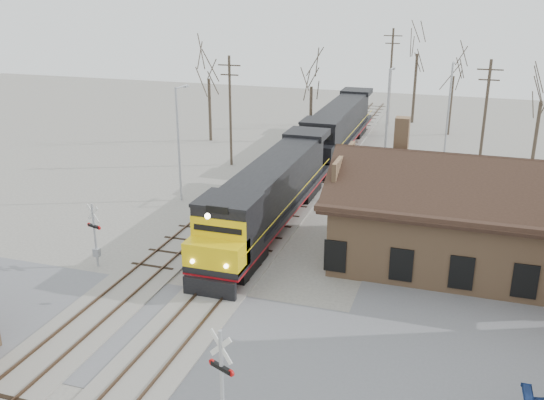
# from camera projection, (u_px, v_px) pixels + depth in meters

# --- Properties ---
(ground) EXTENTS (140.00, 140.00, 0.00)m
(ground) POSITION_uv_depth(u_px,v_px,m) (177.00, 337.00, 27.32)
(ground) COLOR #A19C91
(ground) RESTS_ON ground
(road) EXTENTS (60.00, 9.00, 0.03)m
(road) POSITION_uv_depth(u_px,v_px,m) (177.00, 337.00, 27.31)
(road) COLOR slate
(road) RESTS_ON ground
(track_main) EXTENTS (3.40, 90.00, 0.24)m
(track_main) POSITION_uv_depth(u_px,v_px,m) (277.00, 220.00, 40.75)
(track_main) COLOR #A19C91
(track_main) RESTS_ON ground
(track_siding) EXTENTS (3.40, 90.00, 0.24)m
(track_siding) POSITION_uv_depth(u_px,v_px,m) (215.00, 213.00, 42.06)
(track_siding) COLOR #A19C91
(track_siding) RESTS_ON ground
(depot) EXTENTS (15.20, 9.31, 7.90)m
(depot) POSITION_uv_depth(u_px,v_px,m) (465.00, 224.00, 33.79)
(depot) COLOR #98704E
(depot) RESTS_ON ground
(locomotive_lead) EXTENTS (3.05, 20.45, 4.54)m
(locomotive_lead) POSITION_uv_depth(u_px,v_px,m) (269.00, 196.00, 38.47)
(locomotive_lead) COLOR black
(locomotive_lead) RESTS_ON ground
(locomotive_trailing) EXTENTS (3.05, 20.45, 4.30)m
(locomotive_trailing) POSITION_uv_depth(u_px,v_px,m) (338.00, 127.00, 57.06)
(locomotive_trailing) COLOR black
(locomotive_trailing) RESTS_ON ground
(crossbuck_near) EXTENTS (1.12, 0.55, 4.15)m
(crossbuck_near) POSITION_uv_depth(u_px,v_px,m) (222.00, 386.00, 20.84)
(crossbuck_near) COLOR #A5A8AD
(crossbuck_near) RESTS_ON ground
(crossbuck_far) EXTENTS (1.04, 0.39, 3.74)m
(crossbuck_far) POSITION_uv_depth(u_px,v_px,m) (95.00, 237.00, 33.67)
(crossbuck_far) COLOR #A5A8AD
(crossbuck_far) RESTS_ON ground
(streetlight_a) EXTENTS (0.25, 2.04, 8.33)m
(streetlight_a) POSITION_uv_depth(u_px,v_px,m) (179.00, 138.00, 43.38)
(streetlight_a) COLOR #A5A8AD
(streetlight_a) RESTS_ON ground
(streetlight_b) EXTENTS (0.25, 2.04, 9.61)m
(streetlight_b) POSITION_uv_depth(u_px,v_px,m) (387.00, 129.00, 43.10)
(streetlight_b) COLOR #A5A8AD
(streetlight_b) RESTS_ON ground
(streetlight_c) EXTENTS (0.25, 2.04, 8.68)m
(streetlight_c) POSITION_uv_depth(u_px,v_px,m) (449.00, 106.00, 53.97)
(streetlight_c) COLOR #A5A8AD
(streetlight_c) RESTS_ON ground
(utility_pole_a) EXTENTS (2.00, 0.24, 9.49)m
(utility_pole_a) POSITION_uv_depth(u_px,v_px,m) (230.00, 109.00, 52.07)
(utility_pole_a) COLOR #382D23
(utility_pole_a) RESTS_ON ground
(utility_pole_b) EXTENTS (2.00, 0.24, 10.71)m
(utility_pole_b) POSITION_uv_depth(u_px,v_px,m) (390.00, 76.00, 66.77)
(utility_pole_b) COLOR #382D23
(utility_pole_b) RESTS_ON ground
(utility_pole_c) EXTENTS (2.00, 0.24, 9.60)m
(utility_pole_c) POSITION_uv_depth(u_px,v_px,m) (485.00, 117.00, 48.61)
(utility_pole_c) COLOR #382D23
(utility_pole_c) RESTS_ON ground
(tree_a) EXTENTS (4.19, 4.19, 10.26)m
(tree_a) POSITION_uv_depth(u_px,v_px,m) (208.00, 68.00, 59.85)
(tree_a) COLOR #382D23
(tree_a) RESTS_ON ground
(tree_b) EXTENTS (3.66, 3.66, 8.98)m
(tree_b) POSITION_uv_depth(u_px,v_px,m) (312.00, 78.00, 60.12)
(tree_b) COLOR #382D23
(tree_b) RESTS_ON ground
(tree_c) EXTENTS (5.22, 5.22, 12.78)m
(tree_c) POSITION_uv_depth(u_px,v_px,m) (418.00, 42.00, 67.37)
(tree_c) COLOR #382D23
(tree_c) RESTS_ON ground
(tree_d) EXTENTS (4.12, 4.12, 10.10)m
(tree_d) POSITION_uv_depth(u_px,v_px,m) (454.00, 66.00, 62.26)
(tree_d) COLOR #382D23
(tree_d) RESTS_ON ground
(tree_e) EXTENTS (3.58, 3.58, 8.78)m
(tree_e) POSITION_uv_depth(u_px,v_px,m) (542.00, 92.00, 52.92)
(tree_e) COLOR #382D23
(tree_e) RESTS_ON ground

